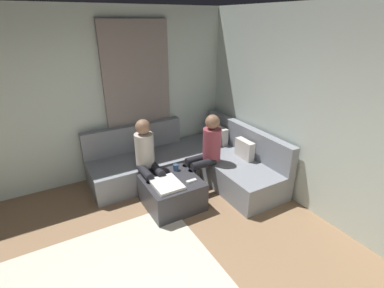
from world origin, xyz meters
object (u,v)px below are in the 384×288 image
Objects in this scene: person_on_couch_back at (206,150)px; person_on_couch_side at (147,157)px; game_remote at (191,181)px; ottoman at (172,192)px; sectional_couch at (191,163)px; coffee_mug at (176,167)px.

person_on_couch_side is (-0.22, -0.88, 0.00)m from person_on_couch_back.
person_on_couch_back is 1.00× the size of person_on_couch_side.
game_remote is 0.12× the size of person_on_couch_side.
sectional_couch is at bearing 130.71° from ottoman.
ottoman is 0.38m from coffee_mug.
game_remote is at bearing 125.11° from person_on_couch_side.
person_on_couch_side reaches higher than coffee_mug.
person_on_couch_side reaches higher than ottoman.
ottoman is at bearing -49.29° from sectional_couch.
sectional_couch reaches higher than game_remote.
ottoman is 8.00× the size of coffee_mug.
ottoman is at bearing -129.29° from game_remote.
sectional_couch is 0.85m from game_remote.
person_on_couch_side is (0.15, -0.82, 0.38)m from sectional_couch.
person_on_couch_side reaches higher than sectional_couch.
game_remote is (0.73, -0.42, 0.15)m from sectional_couch.
person_on_couch_side is (-0.18, -0.37, 0.19)m from coffee_mug.
ottoman is at bearing -39.29° from coffee_mug.
game_remote is (0.40, 0.04, -0.04)m from coffee_mug.
coffee_mug is (-0.22, 0.18, 0.26)m from ottoman.
sectional_couch reaches higher than coffee_mug.
sectional_couch is 26.84× the size of coffee_mug.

